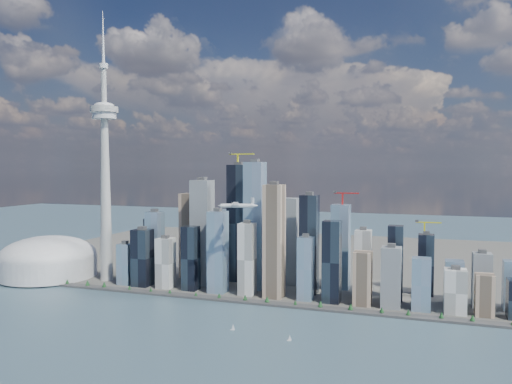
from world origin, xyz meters
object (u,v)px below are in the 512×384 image
(needle_tower, at_px, (105,168))
(dome_stadium, at_px, (48,259))
(airplane, at_px, (238,205))
(sailboat_west, at_px, (233,328))
(sailboat_east, at_px, (289,339))

(needle_tower, bearing_deg, dome_stadium, -175.91)
(dome_stadium, bearing_deg, needle_tower, 4.09)
(airplane, xyz_separation_m, sailboat_west, (38.91, -122.82, -170.03))
(dome_stadium, distance_m, airplane, 487.14)
(airplane, relative_size, sailboat_west, 6.64)
(airplane, xyz_separation_m, sailboat_east, (128.83, -139.51, -170.18))
(airplane, bearing_deg, sailboat_west, -93.42)
(dome_stadium, bearing_deg, sailboat_west, -21.20)
(airplane, relative_size, sailboat_east, 6.99)
(needle_tower, bearing_deg, sailboat_east, -26.11)
(airplane, height_order, sailboat_west, airplane)
(airplane, bearing_deg, dome_stadium, 150.18)
(dome_stadium, bearing_deg, airplane, -8.82)
(needle_tower, distance_m, sailboat_east, 554.30)
(needle_tower, relative_size, sailboat_west, 55.71)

